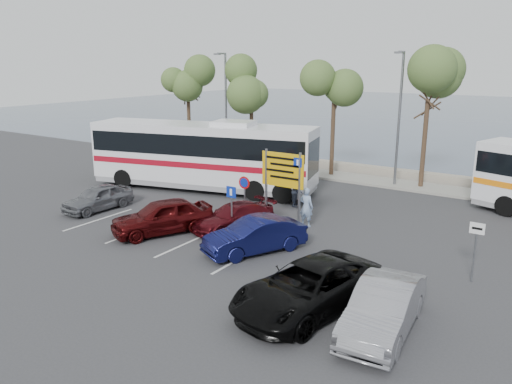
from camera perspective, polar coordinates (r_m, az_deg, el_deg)
The scene contains 24 objects.
ground at distance 21.87m, azimuth -3.57°, elevation -5.59°, with size 120.00×120.00×0.00m, color #343437.
kerb_strip at distance 33.62m, azimuth 10.88°, elevation 1.58°, with size 44.00×2.40×0.15m, color gray.
seawall at distance 35.39m, azimuth 12.16°, elevation 2.54°, with size 48.00×0.80×0.60m, color gray.
sea at distance 77.71m, azimuth 24.28°, elevation 7.89°, with size 140.00×140.00×0.00m, color #405266.
tree_far_left at distance 40.23m, azimuth -7.83°, elevation 12.84°, with size 3.20×3.20×7.60m.
tree_left at distance 36.59m, azimuth -0.54°, elevation 12.28°, with size 3.20×3.20×7.20m.
tree_mid at distance 33.38m, azimuth 9.01°, elevation 12.98°, with size 3.20×3.20×8.00m.
tree_right at distance 31.38m, azimuth 19.18°, elevation 11.37°, with size 3.20×3.20×7.40m.
street_lamp_left at distance 37.44m, azimuth -3.53°, elevation 10.16°, with size 0.45×1.15×8.01m.
street_lamp_right at distance 31.44m, azimuth 16.04°, elevation 8.74°, with size 0.45×1.15×8.01m.
direction_sign at distance 23.19m, azimuth 3.07°, elevation 1.87°, with size 2.20×0.12×3.60m.
sign_no_stop at distance 23.57m, azimuth -1.33°, elevation -0.04°, with size 0.60×0.08×2.35m.
sign_parking at distance 22.12m, azimuth -2.82°, elevation -1.33°, with size 0.50×0.07×2.25m.
sign_taxi at distance 19.05m, azimuth 23.79°, elevation -5.47°, with size 0.50×0.07×2.20m.
lane_markings at distance 21.82m, azimuth -7.57°, elevation -5.74°, with size 12.02×4.20×0.01m, color silver, non-canonical shape.
coach_bus_left at distance 30.17m, azimuth -6.12°, elevation 3.94°, with size 13.92×6.06×4.24m.
car_silver_a at distance 27.38m, azimuth -17.61°, elevation -0.62°, with size 1.55×3.84×1.31m, color slate.
car_blue at distance 20.38m, azimuth -0.13°, elevation -5.00°, with size 1.49×4.28×1.41m, color #0E1141.
car_maroon at distance 23.15m, azimuth -2.56°, elevation -2.85°, with size 1.67×4.12×1.20m, color #500D13.
car_red at distance 22.98m, azimuth -10.65°, elevation -2.75°, with size 1.84×4.58×1.56m, color #44090A.
suv_black at distance 15.92m, azimuth 6.07°, elevation -10.76°, with size 2.52×5.47×1.52m, color black.
car_silver_b at distance 15.12m, azimuth 14.37°, elevation -12.73°, with size 1.56×4.48×1.48m, color gray.
pedestrian_near at distance 23.56m, azimuth 5.77°, elevation -1.71°, with size 0.69×0.45×1.89m, color #8BA5CA.
pedestrian_far at distance 26.85m, azimuth 4.74°, elevation 0.13°, with size 0.81×0.63×1.67m, color #353C4F.
Camera 1 is at (12.39, -16.34, 7.60)m, focal length 35.00 mm.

